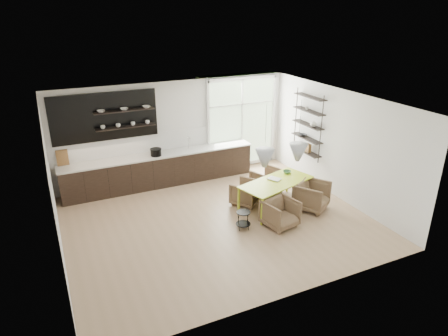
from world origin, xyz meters
The scene contains 11 objects.
room centered at (0.58, 1.10, 1.46)m, with size 7.02×6.01×2.91m.
kitchen_run centered at (-0.69, 2.69, 0.60)m, with size 5.54×0.69×2.75m.
right_shelving centered at (3.36, 1.17, 1.65)m, with size 0.26×1.22×1.90m.
dining_table centered at (1.66, 0.05, 0.67)m, with size 2.13×1.40×0.71m.
armchair_back_left centered at (1.05, 0.54, 0.31)m, with size 0.67×0.69×0.63m, color brown.
armchair_back_right centered at (1.90, 0.89, 0.34)m, with size 0.74×0.76×0.69m, color brown.
armchair_front_left centered at (1.24, -0.82, 0.33)m, with size 0.71×0.73×0.67m, color brown.
armchair_front_right centered at (2.44, -0.41, 0.36)m, with size 0.77×0.79×0.72m, color brown.
wire_stool centered at (0.40, -0.57, 0.28)m, with size 0.34×0.34×0.43m.
table_book centered at (1.58, 0.13, 0.73)m, with size 0.23×0.31×0.03m, color white.
table_bowl centered at (2.21, 0.41, 0.75)m, with size 0.21×0.21×0.07m, color #417445.
Camera 1 is at (-3.43, -7.74, 4.83)m, focal length 32.00 mm.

